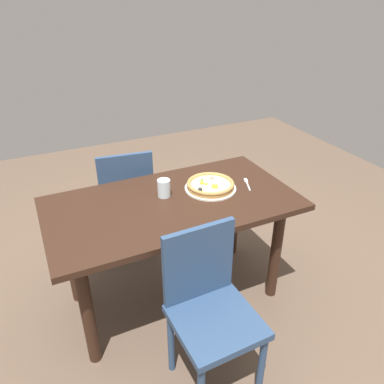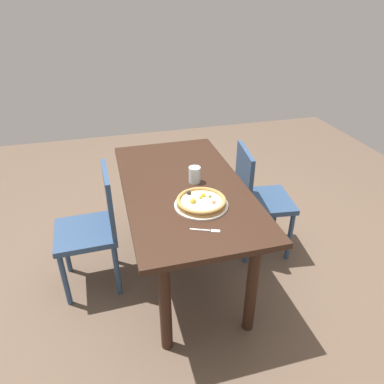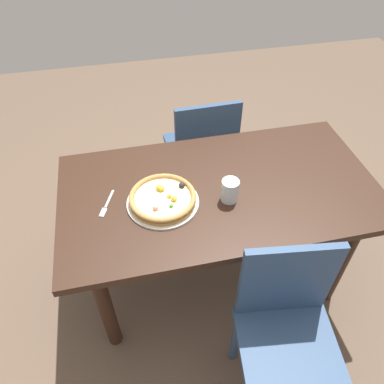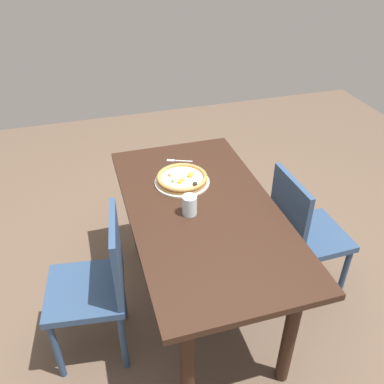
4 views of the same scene
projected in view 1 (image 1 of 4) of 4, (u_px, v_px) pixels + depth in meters
ground_plane at (175, 295)px, 2.59m from camera, size 6.00×6.00×0.00m
dining_table at (173, 217)px, 2.28m from camera, size 1.48×0.79×0.75m
chair_near at (210, 306)px, 1.84m from camera, size 0.41×0.41×0.89m
chair_far at (126, 198)px, 2.79m from camera, size 0.45×0.45×0.89m
plate at (210, 188)px, 2.36m from camera, size 0.32×0.32×0.01m
pizza at (210, 185)px, 2.34m from camera, size 0.30×0.30×0.05m
fork at (247, 183)px, 2.42m from camera, size 0.08×0.16×0.00m
drinking_glass at (164, 188)px, 2.25m from camera, size 0.08×0.08×0.11m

